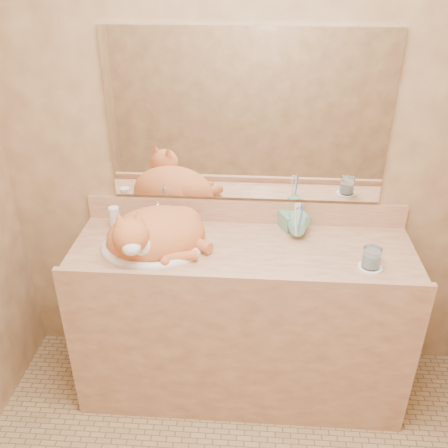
# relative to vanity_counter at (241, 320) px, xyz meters

# --- Properties ---
(wall_back) EXTENTS (2.40, 0.02, 2.50)m
(wall_back) POSITION_rel_vanity_counter_xyz_m (0.00, 0.28, 0.82)
(wall_back) COLOR brown
(wall_back) RESTS_ON ground
(vanity_counter) EXTENTS (1.60, 0.55, 0.85)m
(vanity_counter) POSITION_rel_vanity_counter_xyz_m (0.00, 0.00, 0.00)
(vanity_counter) COLOR #966043
(vanity_counter) RESTS_ON floor
(mirror) EXTENTS (1.30, 0.02, 0.80)m
(mirror) POSITION_rel_vanity_counter_xyz_m (0.00, 0.26, 0.97)
(mirror) COLOR white
(mirror) RESTS_ON wall_back
(sink_basin) EXTENTS (0.49, 0.42, 0.15)m
(sink_basin) POSITION_rel_vanity_counter_xyz_m (-0.42, -0.02, 0.50)
(sink_basin) COLOR white
(sink_basin) RESTS_ON vanity_counter
(faucet) EXTENTS (0.05, 0.11, 0.15)m
(faucet) POSITION_rel_vanity_counter_xyz_m (-0.42, 0.16, 0.50)
(faucet) COLOR white
(faucet) RESTS_ON vanity_counter
(cat) EXTENTS (0.58, 0.54, 0.26)m
(cat) POSITION_rel_vanity_counter_xyz_m (-0.41, -0.02, 0.51)
(cat) COLOR #C15B2C
(cat) RESTS_ON sink_basin
(soap_dispenser) EXTENTS (0.11, 0.11, 0.18)m
(soap_dispenser) POSITION_rel_vanity_counter_xyz_m (0.25, 0.17, 0.51)
(soap_dispenser) COLOR #65A186
(soap_dispenser) RESTS_ON vanity_counter
(toothbrush_cup) EXTENTS (0.13, 0.13, 0.11)m
(toothbrush_cup) POSITION_rel_vanity_counter_xyz_m (0.25, 0.09, 0.48)
(toothbrush_cup) COLOR #65A186
(toothbrush_cup) RESTS_ON vanity_counter
(toothbrushes) EXTENTS (0.03, 0.03, 0.20)m
(toothbrushes) POSITION_rel_vanity_counter_xyz_m (0.25, 0.09, 0.55)
(toothbrushes) COLOR white
(toothbrushes) RESTS_ON toothbrush_cup
(saucer) EXTENTS (0.11, 0.11, 0.01)m
(saucer) POSITION_rel_vanity_counter_xyz_m (0.56, -0.12, 0.43)
(saucer) COLOR white
(saucer) RESTS_ON vanity_counter
(water_glass) EXTENTS (0.08, 0.08, 0.09)m
(water_glass) POSITION_rel_vanity_counter_xyz_m (0.56, -0.12, 0.48)
(water_glass) COLOR white
(water_glass) RESTS_ON saucer
(lotion_bottle) EXTENTS (0.05, 0.05, 0.12)m
(lotion_bottle) POSITION_rel_vanity_counter_xyz_m (-0.64, 0.14, 0.48)
(lotion_bottle) COLOR white
(lotion_bottle) RESTS_ON vanity_counter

